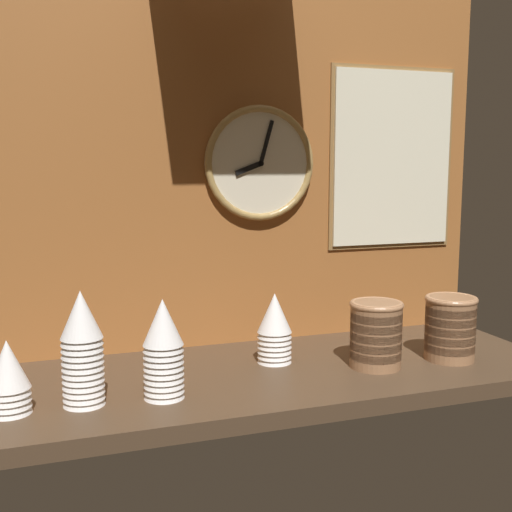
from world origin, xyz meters
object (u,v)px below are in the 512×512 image
Objects in this scene: bowl_stack_far_right at (450,326)px; wall_clock at (260,163)px; cup_stack_left at (82,348)px; cup_stack_far_left at (8,377)px; menu_board at (392,158)px; cup_stack_center_left at (163,349)px; bowl_stack_right at (376,333)px; cup_stack_center_right at (275,328)px.

wall_clock reaches higher than bowl_stack_far_right.
wall_clock is at bearing 33.05° from cup_stack_left.
menu_board is (1.10, 0.35, 0.45)m from cup_stack_far_left.
bowl_stack_right is at bearing 4.20° from cup_stack_center_left.
cup_stack_center_left reaches higher than bowl_stack_far_right.
cup_stack_far_left is 1.24m from menu_board.
menu_board reaches higher than cup_stack_far_left.
cup_stack_center_right reaches higher than bowl_stack_far_right.
menu_board is at bearing 17.50° from cup_stack_far_left.
menu_board is (0.43, 0.01, 0.01)m from wall_clock.
cup_stack_left is at bearing -177.99° from bowl_stack_right.
cup_stack_left reaches higher than bowl_stack_right.
cup_stack_far_left is 0.85× the size of cup_stack_center_right.
bowl_stack_right is 0.31× the size of menu_board.
wall_clock reaches higher than cup_stack_center_left.
cup_stack_center_left reaches higher than bowl_stack_right.
cup_stack_left is 1.09m from menu_board.
cup_stack_far_left is at bearing 177.15° from cup_stack_center_left.
wall_clock is (0.67, 0.34, 0.44)m from cup_stack_far_left.
wall_clock is at bearing 45.37° from cup_stack_center_left.
bowl_stack_right is (0.72, 0.03, -0.04)m from cup_stack_left.
cup_stack_center_left is 0.89× the size of cup_stack_left.
bowl_stack_far_right is 0.55m from menu_board.
cup_stack_left is 0.72m from bowl_stack_right.
wall_clock reaches higher than cup_stack_left.
cup_stack_center_left is at bearing -155.01° from menu_board.
wall_clock reaches higher than cup_stack_center_right.
cup_stack_left is 0.73m from wall_clock.
menu_board is (0.01, 0.33, 0.44)m from bowl_stack_far_right.
wall_clock is at bearing 142.71° from bowl_stack_far_right.
cup_stack_left is at bearing -163.63° from cup_stack_center_right.
cup_stack_far_left is (-0.32, 0.02, -0.03)m from cup_stack_center_left.
cup_stack_center_left is at bearing -177.53° from bowl_stack_far_right.
menu_board reaches higher than cup_stack_center_right.
cup_stack_far_left is 0.87m from bowl_stack_right.
bowl_stack_right is 0.59m from menu_board.
bowl_stack_far_right is 0.53× the size of wall_clock.
menu_board reaches higher than wall_clock.
bowl_stack_far_right is (1.09, 0.02, 0.01)m from cup_stack_far_left.
cup_stack_center_left is at bearing -175.80° from bowl_stack_right.
cup_stack_center_right is 0.34× the size of menu_board.
cup_stack_left is at bearing -146.95° from wall_clock.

